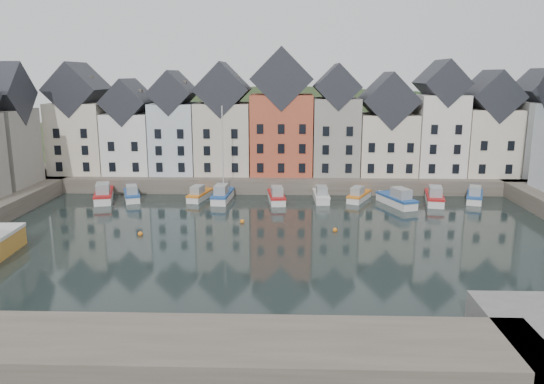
{
  "coord_description": "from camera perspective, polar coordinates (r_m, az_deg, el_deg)",
  "views": [
    {
      "loc": [
        1.05,
        -48.36,
        16.04
      ],
      "look_at": [
        -0.64,
        6.0,
        3.96
      ],
      "focal_mm": 35.0,
      "sensor_mm": 36.0,
      "label": 1
    }
  ],
  "objects": [
    {
      "name": "boat_c",
      "position": [
        70.1,
        -7.81,
        -0.28
      ],
      "size": [
        2.85,
        5.85,
        2.15
      ],
      "rotation": [
        0.0,
        0.0,
        -0.2
      ],
      "color": "silver",
      "rests_on": "ground"
    },
    {
      "name": "boat_b",
      "position": [
        71.7,
        -14.85,
        -0.28
      ],
      "size": [
        3.64,
        6.09,
        2.23
      ],
      "rotation": [
        0.0,
        0.0,
        0.34
      ],
      "color": "silver",
      "rests_on": "ground"
    },
    {
      "name": "boat_d",
      "position": [
        68.9,
        -5.36,
        -0.31
      ],
      "size": [
        2.46,
        6.61,
        12.41
      ],
      "rotation": [
        0.0,
        0.0,
        -0.07
      ],
      "color": "silver",
      "rests_on": "ground"
    },
    {
      "name": "mooring_buoys",
      "position": [
        56.23,
        -3.46,
        -3.92
      ],
      "size": [
        20.5,
        5.5,
        0.5
      ],
      "color": "orange",
      "rests_on": "ground"
    },
    {
      "name": "boat_a",
      "position": [
        72.16,
        -17.66,
        -0.27
      ],
      "size": [
        3.98,
        7.32,
        2.69
      ],
      "rotation": [
        0.0,
        0.0,
        0.27
      ],
      "color": "silver",
      "rests_on": "ground"
    },
    {
      "name": "boat_e",
      "position": [
        68.11,
        0.5,
        -0.49
      ],
      "size": [
        2.58,
        6.28,
        2.34
      ],
      "rotation": [
        0.0,
        0.0,
        0.11
      ],
      "color": "silver",
      "rests_on": "ground"
    },
    {
      "name": "boat_i",
      "position": [
        70.53,
        17.08,
        -0.55
      ],
      "size": [
        3.28,
        6.91,
        2.55
      ],
      "rotation": [
        0.0,
        0.0,
        -0.19
      ],
      "color": "silver",
      "rests_on": "ground"
    },
    {
      "name": "boat_f",
      "position": [
        69.04,
        5.31,
        -0.39
      ],
      "size": [
        2.02,
        5.93,
        2.26
      ],
      "rotation": [
        0.0,
        0.0,
        0.03
      ],
      "color": "silver",
      "rests_on": "ground"
    },
    {
      "name": "far_quay",
      "position": [
        79.8,
        0.99,
        1.66
      ],
      "size": [
        90.0,
        16.0,
        2.0
      ],
      "primitive_type": "cube",
      "color": "brown",
      "rests_on": "ground"
    },
    {
      "name": "far_terrace",
      "position": [
        76.73,
        3.41,
        7.14
      ],
      "size": [
        72.37,
        8.16,
        17.78
      ],
      "color": "beige",
      "rests_on": "far_quay"
    },
    {
      "name": "ground",
      "position": [
        50.97,
        0.51,
        -5.82
      ],
      "size": [
        260.0,
        260.0,
        0.0
      ],
      "primitive_type": "plane",
      "color": "black",
      "rests_on": "ground"
    },
    {
      "name": "boat_h",
      "position": [
        68.0,
        13.32,
        -0.8
      ],
      "size": [
        4.33,
        7.04,
        2.59
      ],
      "rotation": [
        0.0,
        0.0,
        0.36
      ],
      "color": "silver",
      "rests_on": "ground"
    },
    {
      "name": "boat_j",
      "position": [
        73.24,
        20.96,
        -0.42
      ],
      "size": [
        3.81,
        6.29,
        2.31
      ],
      "rotation": [
        0.0,
        0.0,
        -0.35
      ],
      "color": "silver",
      "rests_on": "ground"
    },
    {
      "name": "near_wall",
      "position": [
        32.3,
        -19.23,
        -15.98
      ],
      "size": [
        50.0,
        6.0,
        2.0
      ],
      "primitive_type": "cube",
      "color": "brown",
      "rests_on": "ground"
    },
    {
      "name": "hillside",
      "position": [
        109.77,
        1.15,
        -5.52
      ],
      "size": [
        153.6,
        70.4,
        64.0
      ],
      "color": "#26351A",
      "rests_on": "ground"
    },
    {
      "name": "boat_g",
      "position": [
        69.76,
        9.31,
        -0.4
      ],
      "size": [
        3.9,
        5.76,
        2.13
      ],
      "rotation": [
        0.0,
        0.0,
        -0.43
      ],
      "color": "silver",
      "rests_on": "ground"
    }
  ]
}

